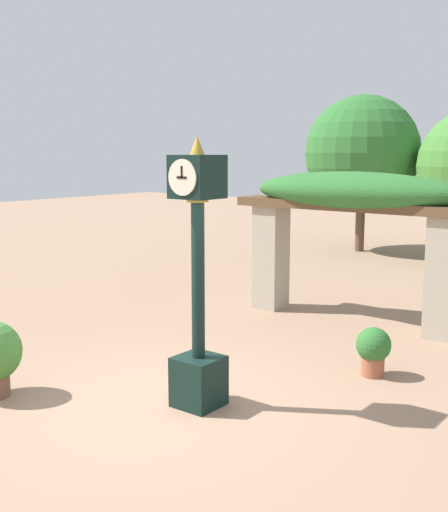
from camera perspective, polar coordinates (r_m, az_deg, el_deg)
name	(u,v)px	position (r m, az deg, el deg)	size (l,w,h in m)	color
ground_plane	(160,405)	(8.12, -5.68, -13.02)	(60.00, 60.00, 0.00)	#9E7A60
pedestal_clock	(198,289)	(7.64, -2.32, -2.92)	(0.52, 0.55, 3.26)	black
pergola	(352,212)	(11.67, 11.32, 3.90)	(4.60, 1.14, 2.73)	#A89E89
potted_plant_near_right	(373,349)	(9.16, 13.14, -8.04)	(0.48, 0.48, 0.69)	#9E563D
tree_line	(448,160)	(19.33, 19.32, 8.06)	(10.43, 3.50, 4.79)	brown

